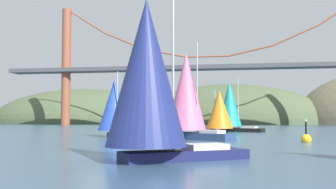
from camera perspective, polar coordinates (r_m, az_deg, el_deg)
name	(u,v)px	position (r m, az deg, el deg)	size (l,w,h in m)	color
ground_plane	(96,155)	(29.31, -9.89, -8.27)	(360.00, 360.00, 0.00)	#385670
headland_center	(229,124)	(162.55, 8.34, -4.02)	(78.33, 44.00, 30.67)	#4C5B3D
headland_left	(82,123)	(174.96, -11.75, -3.92)	(79.11, 44.00, 28.29)	#4C5B3D
suspension_bridge	(207,66)	(123.79, 5.40, 3.98)	(125.07, 6.00, 37.17)	brown
sailboat_orange_sail	(219,111)	(66.25, 7.05, -2.21)	(6.61, 7.19, 7.06)	#191E4C
sailboat_teal_sail	(230,106)	(76.44, 8.60, -1.54)	(9.19, 6.52, 9.67)	black
sailboat_navy_sail	(149,77)	(24.72, -2.69, 2.48)	(9.43, 8.05, 10.24)	#191E4C
sailboat_blue_spinnaker	(115,106)	(55.65, -7.36, -1.54)	(6.32, 7.33, 8.61)	navy
sailboat_pink_spinnaker	(187,94)	(49.92, 2.69, 0.05)	(9.24, 7.61, 11.53)	navy
channel_buoy	(306,139)	(46.33, 18.49, -5.78)	(1.10, 1.10, 2.64)	gold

